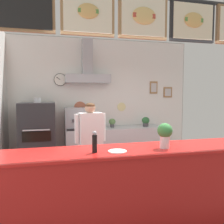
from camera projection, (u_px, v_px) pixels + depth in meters
name	position (u px, v px, depth m)	size (l,w,h in m)	color
ground_plane	(138.00, 213.00, 3.39)	(6.41, 6.41, 0.00)	#514C47
back_wall_assembly	(102.00, 97.00, 5.66)	(4.49, 2.91, 3.08)	#9E9E99
service_counter	(149.00, 188.00, 2.98)	(3.75, 0.69, 1.06)	#B21916
back_prep_counter	(115.00, 147.00, 5.61)	(2.35, 0.64, 0.93)	#B7BABF
pizza_oven	(38.00, 139.00, 4.92)	(0.73, 0.76, 1.66)	#232326
shop_worker	(90.00, 144.00, 4.10)	(0.56, 0.28, 1.58)	#232328
espresso_machine	(78.00, 118.00, 5.32)	(0.59, 0.51, 0.49)	#A3A5AD
potted_thyme	(146.00, 121.00, 5.72)	(0.19, 0.19, 0.23)	#4C4C51
potted_oregano	(112.00, 122.00, 5.56)	(0.16, 0.16, 0.21)	#4C4C51
pepper_grinder	(95.00, 142.00, 2.69)	(0.06, 0.06, 0.25)	black
condiment_plate	(117.00, 151.00, 2.73)	(0.22, 0.22, 0.01)	white
basil_vase	(165.00, 134.00, 2.90)	(0.19, 0.19, 0.31)	silver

